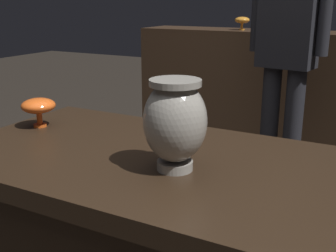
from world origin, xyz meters
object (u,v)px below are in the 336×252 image
vase_centerpiece (175,121)px  vase_tall_behind (38,106)px  shelf_vase_left (242,20)px  visitor_center_back (288,39)px

vase_centerpiece → vase_tall_behind: vase_centerpiece is taller
shelf_vase_left → visitor_center_back: (0.47, -0.57, -0.07)m
vase_centerpiece → visitor_center_back: visitor_center_back is taller
vase_tall_behind → visitor_center_back: size_ratio=0.07×
shelf_vase_left → visitor_center_back: size_ratio=0.07×
vase_centerpiece → shelf_vase_left: shelf_vase_left is taller
vase_centerpiece → vase_tall_behind: bearing=168.3°
vase_centerpiece → shelf_vase_left: 2.30m
vase_tall_behind → visitor_center_back: (0.45, 1.53, 0.12)m
vase_centerpiece → vase_tall_behind: size_ratio=2.03×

